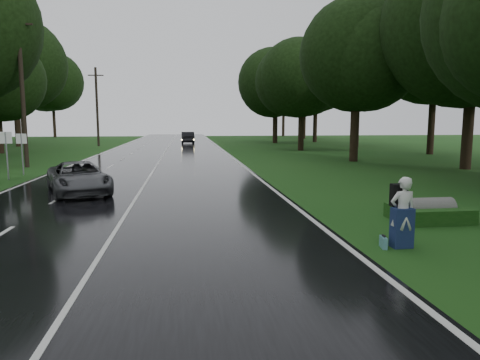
% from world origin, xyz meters
% --- Properties ---
extents(ground, '(160.00, 160.00, 0.00)m').
position_xyz_m(ground, '(0.00, 0.00, 0.00)').
color(ground, '#1C4614').
rests_on(ground, ground).
extents(road, '(12.00, 140.00, 0.04)m').
position_xyz_m(road, '(0.00, 20.00, 0.02)').
color(road, black).
rests_on(road, ground).
extents(lane_center, '(0.12, 140.00, 0.01)m').
position_xyz_m(lane_center, '(0.00, 20.00, 0.04)').
color(lane_center, silver).
rests_on(lane_center, road).
extents(grey_car, '(3.71, 5.23, 1.32)m').
position_xyz_m(grey_car, '(-2.49, 9.09, 0.70)').
color(grey_car, '#515256').
rests_on(grey_car, road).
extents(far_car, '(1.76, 4.77, 1.56)m').
position_xyz_m(far_car, '(2.33, 49.20, 0.82)').
color(far_car, black).
rests_on(far_car, road).
extents(hitchhiker, '(0.65, 0.59, 1.74)m').
position_xyz_m(hitchhiker, '(7.15, 0.08, 0.81)').
color(hitchhiker, silver).
rests_on(hitchhiker, ground).
extents(suitcase, '(0.18, 0.40, 0.27)m').
position_xyz_m(suitcase, '(6.69, 0.06, 0.14)').
color(suitcase, teal).
rests_on(suitcase, ground).
extents(culvert, '(1.44, 0.72, 0.72)m').
position_xyz_m(culvert, '(9.40, 2.68, 0.00)').
color(culvert, slate).
rests_on(culvert, ground).
extents(utility_pole_mid, '(1.80, 0.28, 10.21)m').
position_xyz_m(utility_pole_mid, '(-8.50, 20.72, 0.00)').
color(utility_pole_mid, black).
rests_on(utility_pole_mid, ground).
extents(utility_pole_far, '(1.80, 0.28, 9.39)m').
position_xyz_m(utility_pole_far, '(-8.50, 45.28, 0.00)').
color(utility_pole_far, black).
rests_on(utility_pole_far, ground).
extents(road_sign_a, '(0.60, 0.10, 2.50)m').
position_xyz_m(road_sign_a, '(-7.20, 14.13, 0.00)').
color(road_sign_a, white).
rests_on(road_sign_a, ground).
extents(road_sign_b, '(0.56, 0.10, 2.35)m').
position_xyz_m(road_sign_b, '(-7.20, 16.29, 0.00)').
color(road_sign_b, white).
rests_on(road_sign_b, ground).
extents(tree_left_e, '(7.56, 7.56, 11.81)m').
position_xyz_m(tree_left_e, '(-15.41, 34.13, 0.00)').
color(tree_left_e, black).
rests_on(tree_left_e, ground).
extents(tree_left_f, '(10.73, 10.73, 16.76)m').
position_xyz_m(tree_left_f, '(-17.90, 45.79, 0.00)').
color(tree_left_f, black).
rests_on(tree_left_f, ground).
extents(tree_right_d, '(9.11, 9.11, 14.23)m').
position_xyz_m(tree_right_d, '(14.69, 22.12, 0.00)').
color(tree_right_d, black).
rests_on(tree_right_d, ground).
extents(tree_right_e, '(8.37, 8.37, 13.08)m').
position_xyz_m(tree_right_e, '(13.91, 34.60, 0.00)').
color(tree_right_e, black).
rests_on(tree_right_e, ground).
extents(tree_right_f, '(8.97, 8.97, 14.02)m').
position_xyz_m(tree_right_f, '(14.44, 50.30, 0.00)').
color(tree_right_f, black).
rests_on(tree_right_f, ground).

